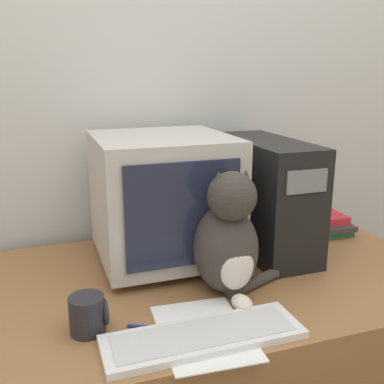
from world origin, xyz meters
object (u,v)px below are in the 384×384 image
crt_monitor (163,197)px  cat (228,241)px  pen (156,328)px  book_stack (327,222)px  mug (88,314)px  computer_tower (266,196)px  keyboard (204,336)px

crt_monitor → cat: size_ratio=1.21×
cat → pen: (-0.24, -0.12, -0.15)m
book_stack → crt_monitor: bearing=-175.7°
book_stack → mug: size_ratio=2.32×
computer_tower → cat: bearing=-134.5°
keyboard → cat: bearing=54.0°
crt_monitor → mug: crt_monitor is taller
cat → pen: bearing=-152.7°
cat → pen: 0.31m
crt_monitor → cat: 0.31m
computer_tower → cat: 0.36m
computer_tower → book_stack: (0.32, 0.08, -0.16)m
keyboard → computer_tower: bearing=48.9°
crt_monitor → mug: (-0.29, -0.36, -0.17)m
crt_monitor → keyboard: (-0.04, -0.48, -0.20)m
pen → cat: bearing=26.7°
computer_tower → pen: computer_tower is taller
crt_monitor → book_stack: bearing=4.3°
pen → book_stack: bearing=29.3°
computer_tower → keyboard: bearing=-131.1°
keyboard → book_stack: 0.90m
book_stack → pen: size_ratio=1.66×
computer_tower → book_stack: size_ratio=2.23×
cat → mug: 0.42m
crt_monitor → pen: size_ratio=3.34×
keyboard → cat: cat is taller
mug → pen: bearing=-15.5°
book_stack → pen: bearing=-150.7°
computer_tower → keyboard: computer_tower is taller
keyboard → mug: 0.28m
computer_tower → mug: computer_tower is taller
computer_tower → keyboard: 0.64m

